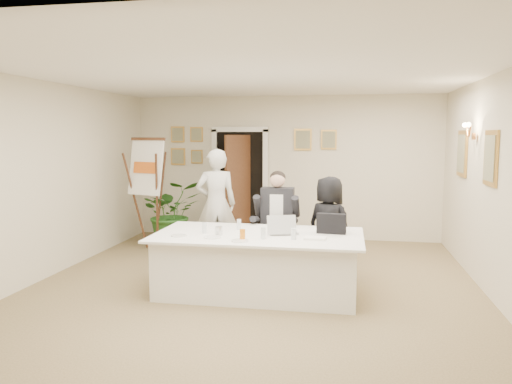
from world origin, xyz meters
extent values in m
plane|color=brown|center=(0.00, 0.00, 0.00)|extent=(7.00, 7.00, 0.00)
cube|color=white|center=(0.00, 0.00, 2.80)|extent=(6.00, 7.00, 0.02)
cube|color=beige|center=(0.00, 3.50, 1.40)|extent=(6.00, 0.10, 2.80)
cube|color=beige|center=(0.00, -3.50, 1.40)|extent=(6.00, 0.10, 2.80)
cube|color=beige|center=(-3.00, 0.00, 1.40)|extent=(0.10, 7.00, 2.80)
cube|color=beige|center=(3.00, 0.00, 1.40)|extent=(0.10, 7.00, 2.80)
cube|color=black|center=(-0.90, 3.47, 1.05)|extent=(0.92, 0.06, 2.10)
cube|color=white|center=(-1.42, 3.44, 1.05)|extent=(0.10, 0.06, 2.20)
cube|color=white|center=(-0.38, 3.44, 1.05)|extent=(0.10, 0.06, 2.20)
cube|color=#3D2213|center=(-0.85, 3.05, 1.03)|extent=(0.33, 0.81, 2.02)
cube|color=silver|center=(0.10, -0.07, 0.38)|extent=(2.48, 1.24, 0.75)
cube|color=silver|center=(0.10, -0.07, 0.76)|extent=(2.66, 1.42, 0.03)
cube|color=white|center=(-2.20, 1.88, 1.48)|extent=(0.71, 0.38, 0.95)
imported|color=silver|center=(-0.90, 1.60, 0.91)|extent=(0.77, 0.63, 1.81)
imported|color=black|center=(0.97, 0.90, 0.73)|extent=(0.85, 0.76, 1.45)
imported|color=#265A1E|center=(-2.00, 2.50, 0.60)|extent=(1.41, 1.36, 1.20)
cube|color=black|center=(1.03, 0.12, 0.91)|extent=(0.38, 0.14, 0.26)
cube|color=white|center=(0.85, -0.27, 0.79)|extent=(0.28, 0.20, 0.03)
cylinder|color=white|center=(-0.85, -0.40, 0.78)|extent=(0.24, 0.24, 0.01)
cylinder|color=white|center=(-0.41, -0.43, 0.78)|extent=(0.21, 0.21, 0.01)
cylinder|color=white|center=(-0.03, -0.55, 0.78)|extent=(0.22, 0.22, 0.01)
cylinder|color=silver|center=(-0.59, -0.16, 0.84)|extent=(0.07, 0.07, 0.14)
cylinder|color=silver|center=(0.22, -0.37, 0.84)|extent=(0.07, 0.07, 0.14)
cylinder|color=silver|center=(0.59, -0.34, 0.84)|extent=(0.08, 0.08, 0.14)
cylinder|color=silver|center=(-0.20, 0.17, 0.84)|extent=(0.07, 0.07, 0.14)
cylinder|color=orange|center=(-0.02, -0.48, 0.84)|extent=(0.08, 0.08, 0.13)
cylinder|color=silver|center=(-0.37, -0.24, 0.83)|extent=(0.12, 0.12, 0.11)
camera|label=1|loc=(1.22, -6.27, 2.04)|focal=35.00mm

